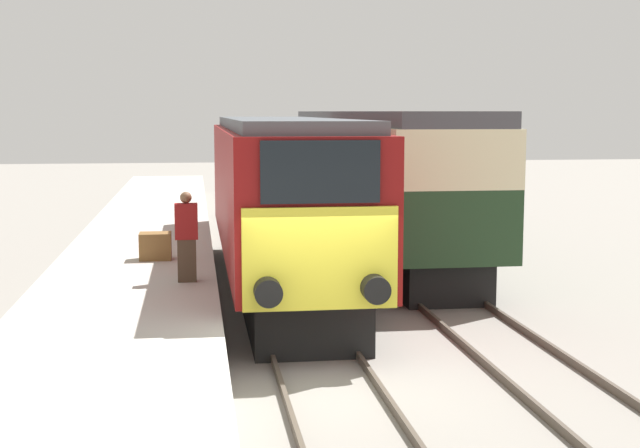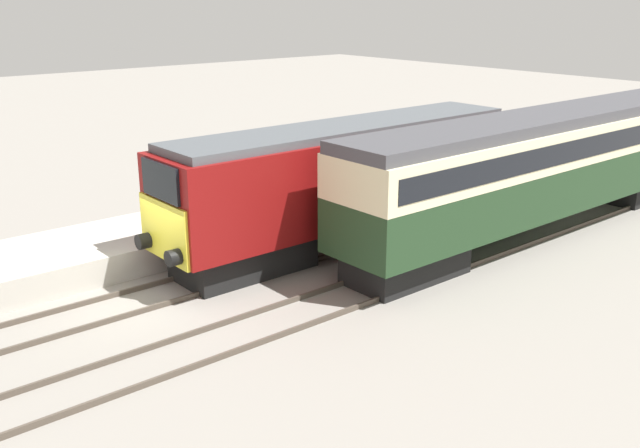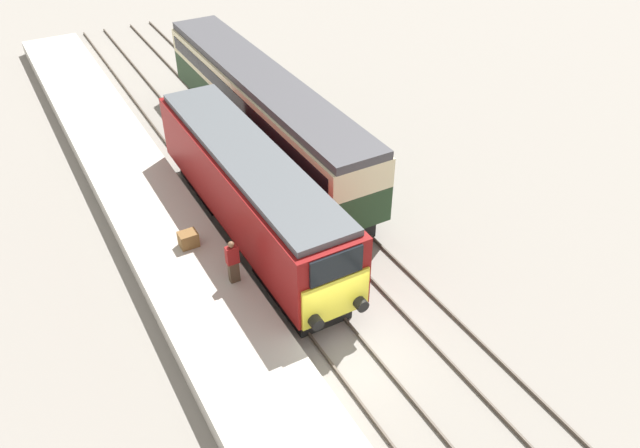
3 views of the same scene
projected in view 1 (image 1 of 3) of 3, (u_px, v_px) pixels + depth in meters
The scene contains 8 objects.
ground_plane at pixel (326, 382), 13.70m from camera, with size 120.00×120.00×0.00m, color gray.
platform_left at pixel (139, 269), 21.05m from camera, with size 3.50×50.00×0.85m.
rails_near_track at pixel (291, 307), 18.60m from camera, with size 1.51×60.00×0.14m.
rails_far_track at pixel (449, 302), 19.07m from camera, with size 1.50×60.00×0.14m.
locomotive at pixel (280, 196), 20.50m from camera, with size 2.70×13.62×3.98m.
passenger_carriage at pixel (373, 166), 26.83m from camera, with size 2.75×17.87×4.14m.
person_on_platform at pixel (187, 237), 17.19m from camera, with size 0.44×0.26×1.75m.
luggage_crate at pixel (155, 246), 19.83m from camera, with size 0.70×0.56×0.60m.
Camera 1 is at (-1.94, -13.14, 4.13)m, focal length 50.00 mm.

